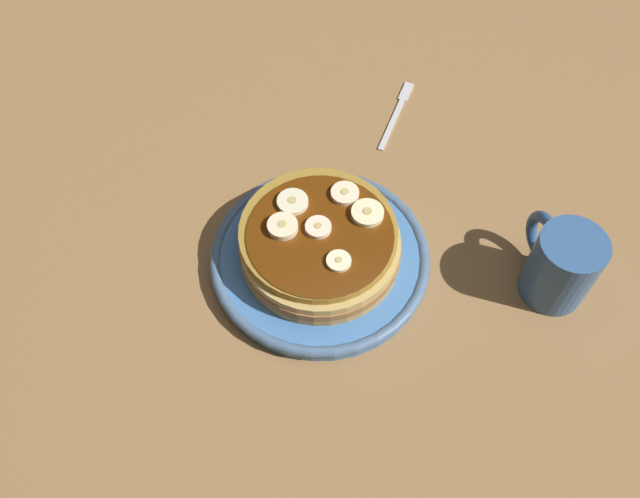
# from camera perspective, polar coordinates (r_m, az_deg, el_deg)

# --- Properties ---
(ground_plane) EXTENTS (1.40, 1.40, 0.03)m
(ground_plane) POSITION_cam_1_polar(r_m,az_deg,el_deg) (0.77, -0.00, -1.79)
(ground_plane) COLOR olive
(plate) EXTENTS (0.25, 0.25, 0.02)m
(plate) POSITION_cam_1_polar(r_m,az_deg,el_deg) (0.75, -0.00, -0.74)
(plate) COLOR #3F72B2
(plate) RESTS_ON ground_plane
(pancake_stack) EXTENTS (0.18, 0.18, 0.04)m
(pancake_stack) POSITION_cam_1_polar(r_m,az_deg,el_deg) (0.73, -0.05, 0.46)
(pancake_stack) COLOR #BD8A46
(pancake_stack) RESTS_ON plate
(banana_slice_0) EXTENTS (0.03, 0.03, 0.01)m
(banana_slice_0) POSITION_cam_1_polar(r_m,az_deg,el_deg) (0.71, -0.10, 1.86)
(banana_slice_0) COLOR #FBE5C0
(banana_slice_0) RESTS_ON pancake_stack
(banana_slice_1) EXTENTS (0.03, 0.03, 0.01)m
(banana_slice_1) POSITION_cam_1_polar(r_m,az_deg,el_deg) (0.69, 1.62, -1.07)
(banana_slice_1) COLOR #F4F1BE
(banana_slice_1) RESTS_ON pancake_stack
(banana_slice_2) EXTENTS (0.04, 0.04, 0.01)m
(banana_slice_2) POSITION_cam_1_polar(r_m,az_deg,el_deg) (0.72, 4.10, 3.07)
(banana_slice_2) COLOR #F7EEB6
(banana_slice_2) RESTS_ON pancake_stack
(banana_slice_3) EXTENTS (0.03, 0.03, 0.01)m
(banana_slice_3) POSITION_cam_1_polar(r_m,az_deg,el_deg) (0.71, -3.23, 1.92)
(banana_slice_3) COLOR #F6E3B8
(banana_slice_3) RESTS_ON pancake_stack
(banana_slice_4) EXTENTS (0.03, 0.03, 0.01)m
(banana_slice_4) POSITION_cam_1_polar(r_m,az_deg,el_deg) (0.74, 2.15, 4.77)
(banana_slice_4) COLOR #FBE4BB
(banana_slice_4) RESTS_ON pancake_stack
(banana_slice_5) EXTENTS (0.03, 0.03, 0.01)m
(banana_slice_5) POSITION_cam_1_polar(r_m,az_deg,el_deg) (0.73, -2.37, 4.04)
(banana_slice_5) COLOR beige
(banana_slice_5) RESTS_ON pancake_stack
(coffee_mug) EXTENTS (0.11, 0.07, 0.09)m
(coffee_mug) POSITION_cam_1_polar(r_m,az_deg,el_deg) (0.75, 19.99, -1.18)
(coffee_mug) COLOR #33598C
(coffee_mug) RESTS_ON ground_plane
(fork) EXTENTS (0.11, 0.09, 0.01)m
(fork) POSITION_cam_1_polar(r_m,az_deg,el_deg) (0.91, 6.68, 11.74)
(fork) COLOR silver
(fork) RESTS_ON ground_plane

